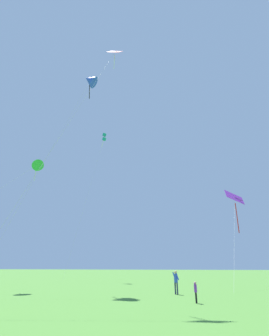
{
  "coord_description": "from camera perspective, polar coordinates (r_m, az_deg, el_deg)",
  "views": [
    {
      "loc": [
        -2.12,
        -2.33,
        1.76
      ],
      "look_at": [
        -10.62,
        25.01,
        12.99
      ],
      "focal_mm": 27.11,
      "sensor_mm": 36.0,
      "label": 1
    }
  ],
  "objects": [
    {
      "name": "person_in_blue_jacket",
      "position": [
        19.78,
        9.29,
        -23.6
      ],
      "size": [
        0.49,
        0.22,
        1.53
      ],
      "color": "#2D3351",
      "rests_on": "ground_plane"
    },
    {
      "name": "kite_purple_streamer",
      "position": [
        33.43,
        21.72,
        -7.66
      ],
      "size": [
        2.99,
        12.16,
        10.88
      ],
      "color": "purple",
      "rests_on": "ground_plane"
    },
    {
      "name": "kite_blue_delta",
      "position": [
        36.94,
        -10.0,
        18.84
      ],
      "size": [
        2.49,
        12.64,
        26.54
      ],
      "color": "blue",
      "rests_on": "ground_plane"
    },
    {
      "name": "kite_teal_box",
      "position": [
        48.11,
        -6.88,
        6.74
      ],
      "size": [
        1.04,
        9.05,
        25.35
      ],
      "color": "teal",
      "rests_on": "ground_plane"
    },
    {
      "name": "person_child_small",
      "position": [
        15.33,
        13.58,
        -25.12
      ],
      "size": [
        0.14,
        0.34,
        1.05
      ],
      "color": "black",
      "rests_on": "ground_plane"
    },
    {
      "name": "kite_red_high",
      "position": [
        28.01,
        -5.14,
        23.33
      ],
      "size": [
        2.55,
        11.22,
        23.49
      ],
      "color": "red",
      "rests_on": "ground_plane"
    },
    {
      "name": "kite_green_small",
      "position": [
        28.84,
        -21.16,
        0.8
      ],
      "size": [
        4.62,
        11.62,
        12.77
      ],
      "color": "green",
      "rests_on": "ground_plane"
    }
  ]
}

